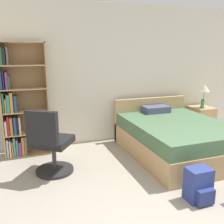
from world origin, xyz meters
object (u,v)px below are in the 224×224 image
Objects in this scene: bookshelf at (19,105)px; bed at (175,137)px; water_bottle at (202,104)px; backpack_blue at (199,185)px; office_chair at (50,145)px; table_lamp at (204,89)px; nightstand at (201,120)px.

bookshelf is 0.95× the size of bed.
backpack_blue is (-1.60, -1.97, -0.48)m from water_bottle.
water_bottle is 0.48× the size of backpack_blue.
water_bottle is (3.15, 0.72, 0.23)m from office_chair.
bed is 4.05× the size of table_lamp.
table_lamp is 1.23× the size of backpack_blue.
backpack_blue is (-1.69, -2.08, -0.10)m from nightstand.
bookshelf is at bearing 177.16° from water_bottle.
water_bottle is at bearing 12.85° from office_chair.
nightstand is at bearing 33.27° from bed.
bed is at bearing -148.11° from table_lamp.
bed is at bearing -149.02° from water_bottle.
table_lamp is (3.62, -0.10, 0.11)m from bookshelf.
bookshelf is 3.21× the size of nightstand.
bookshelf is at bearing 161.87° from bed.
office_chair is 2.45× the size of backpack_blue.
water_bottle is at bearing 50.80° from backpack_blue.
bookshelf is 3.67m from nightstand.
table_lamp is at bearing 31.89° from bed.
water_bottle is (1.06, 0.64, 0.38)m from bed.
nightstand is (3.63, -0.06, -0.57)m from bookshelf.
office_chair is at bearing -66.67° from bookshelf.
bookshelf is at bearing 179.09° from nightstand.
bookshelf reaches higher than backpack_blue.
table_lamp reaches higher than office_chair.
backpack_blue is (-1.68, -2.04, -0.78)m from table_lamp.
water_bottle is at bearing -137.70° from table_lamp.
office_chair reaches higher than nightstand.
bed is 10.29× the size of water_bottle.
bed is 4.96× the size of backpack_blue.
nightstand is at bearing 14.47° from office_chair.
backpack_blue is at bearing -129.20° from water_bottle.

